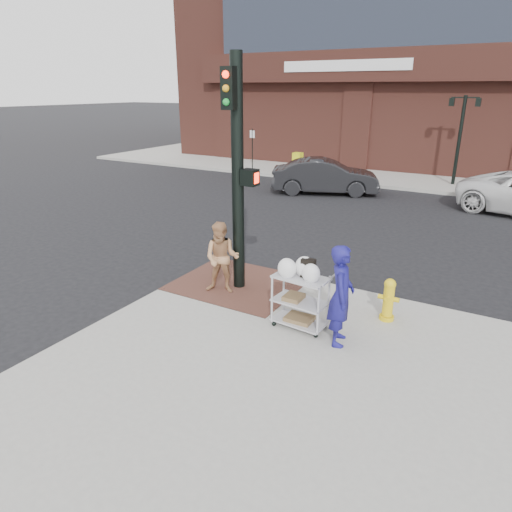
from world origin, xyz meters
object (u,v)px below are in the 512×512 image
Objects in this scene: traffic_signal_pole at (238,170)px; fire_hydrant at (388,299)px; pedestrian_tan at (222,258)px; woman_blue at (341,295)px; lamp_post at (461,131)px; utility_cart at (300,297)px; sedan_dark at (325,176)px.

fire_hydrant is at bearing 1.91° from traffic_signal_pole.
woman_blue is at bearing -34.51° from pedestrian_tan.
pedestrian_tan is (-2.66, -15.64, -1.66)m from lamp_post.
traffic_signal_pole is 3.58× the size of utility_cart.
pedestrian_tan is at bearing 164.39° from utility_cart.
traffic_signal_pole is at bearing 152.82° from utility_cart.
utility_cart is 1.79m from fire_hydrant.
traffic_signal_pole reaches higher than lamp_post.
sedan_dark reaches higher than fire_hydrant.
lamp_post is at bearing 59.98° from pedestrian_tan.
sedan_dark is (-2.13, 11.30, -0.19)m from pedestrian_tan.
woman_blue is (2.83, -1.17, -1.76)m from traffic_signal_pole.
traffic_signal_pole is at bearing -99.24° from lamp_post.
woman_blue is 1.47m from fire_hydrant.
fire_hydrant is at bearing 39.63° from utility_cart.
lamp_post is 2.18× the size of woman_blue.
sedan_dark is 12.17m from fire_hydrant.
lamp_post reaches higher than sedan_dark.
fire_hydrant is (0.89, -15.12, -2.02)m from lamp_post.
fire_hydrant is at bearing -39.39° from woman_blue.
lamp_post is 4.60× the size of fire_hydrant.
utility_cart is at bearing -91.70° from lamp_post.
traffic_signal_pole is 2.72× the size of woman_blue.
sedan_dark is at bearing 6.19° from woman_blue.
lamp_post reaches higher than woman_blue.
lamp_post is 2.86× the size of utility_cart.
woman_blue is 0.90m from utility_cart.
sedan_dark is (-2.31, 10.88, -2.07)m from traffic_signal_pole.
sedan_dark is at bearing 101.96° from traffic_signal_pole.
lamp_post is 16.48m from woman_blue.
utility_cart is at bearing -140.37° from fire_hydrant.
woman_blue reaches higher than pedestrian_tan.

